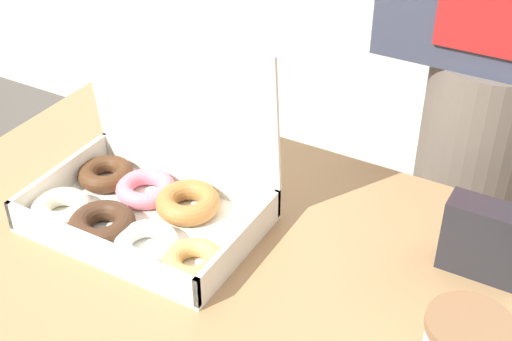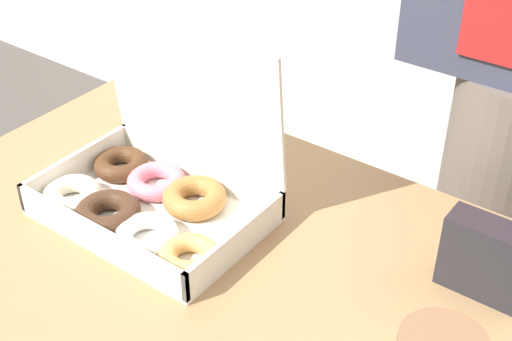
{
  "view_description": "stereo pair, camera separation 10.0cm",
  "coord_description": "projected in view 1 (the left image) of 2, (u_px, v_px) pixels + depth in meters",
  "views": [
    {
      "loc": [
        0.37,
        -0.68,
        1.41
      ],
      "look_at": [
        -0.03,
        0.04,
        0.84
      ],
      "focal_mm": 50.0,
      "sensor_mm": 36.0,
      "label": 1
    },
    {
      "loc": [
        0.46,
        -0.62,
        1.41
      ],
      "look_at": [
        -0.03,
        0.04,
        0.84
      ],
      "focal_mm": 50.0,
      "sensor_mm": 36.0,
      "label": 2
    }
  ],
  "objects": [
    {
      "name": "donut_box",
      "position": [
        144.0,
        197.0,
        1.1
      ],
      "size": [
        0.36,
        0.24,
        0.29
      ],
      "color": "white",
      "rests_on": "table"
    },
    {
      "name": "person_customer",
      "position": [
        504.0,
        19.0,
        1.21
      ],
      "size": [
        0.4,
        0.23,
        1.67
      ],
      "color": "#665B51",
      "rests_on": "ground_plane"
    },
    {
      "name": "napkin_holder",
      "position": [
        486.0,
        240.0,
        0.99
      ],
      "size": [
        0.12,
        0.05,
        0.11
      ],
      "color": "#232328",
      "rests_on": "table"
    }
  ]
}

